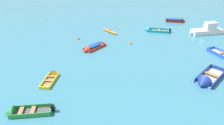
{
  "coord_description": "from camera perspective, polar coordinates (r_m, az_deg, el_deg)",
  "views": [
    {
      "loc": [
        -1.84,
        4.25,
        10.93
      ],
      "look_at": [
        0.0,
        23.96,
        0.15
      ],
      "focal_mm": 32.75,
      "sensor_mm": 36.0,
      "label": 1
    }
  ],
  "objects": [
    {
      "name": "mooring_buoy_outer_edge",
      "position": [
        38.99,
        -18.71,
        10.8
      ],
      "size": [
        0.3,
        0.3,
        0.3
      ],
      "primitive_type": "sphere",
      "color": "yellow",
      "rests_on": "ground_plane"
    },
    {
      "name": "rowboat_red_midfield_left",
      "position": [
        25.95,
        -5.75,
        4.16
      ],
      "size": [
        3.28,
        3.23,
        1.08
      ],
      "color": "beige",
      "rests_on": "ground_plane"
    },
    {
      "name": "rowboat_turquoise_center",
      "position": [
        32.8,
        10.98,
        8.89
      ],
      "size": [
        4.08,
        2.28,
        1.21
      ],
      "color": "gray",
      "rests_on": "ground_plane"
    },
    {
      "name": "motor_launch_white_near_left",
      "position": [
        33.88,
        24.53,
        8.17
      ],
      "size": [
        5.32,
        1.94,
        1.97
      ],
      "color": "white",
      "rests_on": "ground_plane"
    },
    {
      "name": "mooring_buoy_far_field",
      "position": [
        29.51,
        -9.28,
        6.44
      ],
      "size": [
        0.39,
        0.39,
        0.39
      ],
      "primitive_type": "sphere",
      "color": "red",
      "rests_on": "ground_plane"
    },
    {
      "name": "rowboat_deep_blue_back_row_right",
      "position": [
        21.22,
        24.71,
        -4.71
      ],
      "size": [
        4.35,
        4.05,
        1.48
      ],
      "color": "beige",
      "rests_on": "ground_plane"
    },
    {
      "name": "kayak_orange_cluster_inner",
      "position": [
        31.79,
        -0.61,
        8.76
      ],
      "size": [
        2.41,
        3.09,
        0.32
      ],
      "color": "orange",
      "rests_on": "ground_plane"
    },
    {
      "name": "rowboat_yellow_near_right",
      "position": [
        21.03,
        -16.19,
        -3.6
      ],
      "size": [
        1.54,
        3.08,
        0.89
      ],
      "color": "#99754C",
      "rests_on": "ground_plane"
    },
    {
      "name": "rowboat_green_distant_center",
      "position": [
        17.49,
        -24.28,
        -12.45
      ],
      "size": [
        3.74,
        1.17,
        0.99
      ],
      "color": "#4C4C51",
      "rests_on": "ground_plane"
    },
    {
      "name": "mooring_buoy_near_foreground",
      "position": [
        27.8,
        5.19,
        5.29
      ],
      "size": [
        0.44,
        0.44,
        0.44
      ],
      "primitive_type": "sphere",
      "color": "orange",
      "rests_on": "ground_plane"
    },
    {
      "name": "rowboat_maroon_far_right",
      "position": [
        38.48,
        17.89,
        11.15
      ],
      "size": [
        3.52,
        1.98,
        1.05
      ],
      "color": "#4C4C51",
      "rests_on": "ground_plane"
    }
  ]
}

